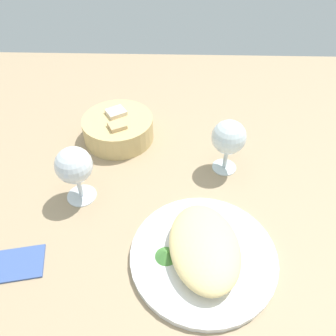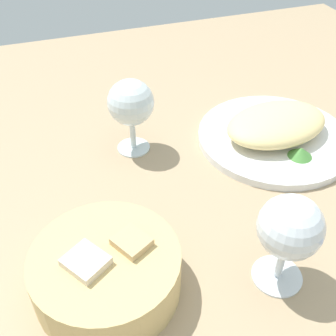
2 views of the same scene
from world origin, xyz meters
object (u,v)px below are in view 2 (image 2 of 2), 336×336
Objects in this scene: wine_glass_near at (131,105)px; wine_glass_far at (290,230)px; bread_basket at (106,271)px; plate at (274,138)px.

wine_glass_far is (-10.21, 32.83, -0.08)cm from wine_glass_near.
bread_basket is 29.83cm from wine_glass_near.
wine_glass_far is at bearing 107.27° from wine_glass_near.
wine_glass_far is (-21.04, 5.68, 5.81)cm from bread_basket.
wine_glass_near is at bearing -111.76° from bread_basket.
wine_glass_near is (-10.84, -27.16, 5.89)cm from bread_basket.
wine_glass_near is (25.09, -6.27, 8.44)cm from plate.
plate is 31.57cm from wine_glass_far.
plate is 41.63cm from bread_basket.
bread_basket is at bearing -15.10° from wine_glass_far.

